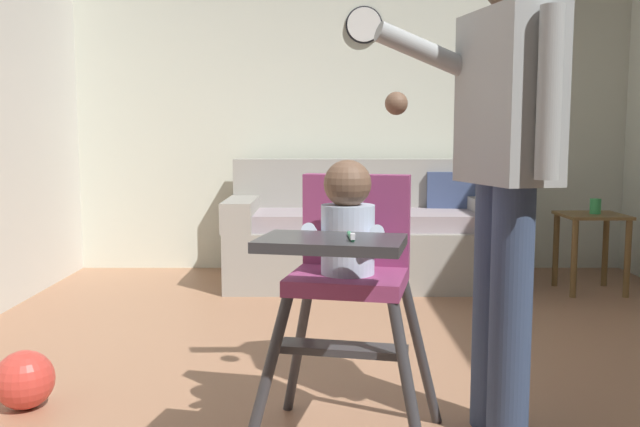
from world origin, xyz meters
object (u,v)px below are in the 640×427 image
object	(u,v)px
adult_standing	(506,169)
side_table	(592,235)
sippy_cup	(596,206)
toy_ball	(26,380)
couch	(365,235)
high_chair	(350,253)
wall_clock	(365,25)

from	to	relation	value
adult_standing	side_table	world-z (taller)	adult_standing
sippy_cup	toy_ball	bearing A→B (deg)	-146.26
couch	adult_standing	bearing A→B (deg)	6.97
high_chair	wall_clock	world-z (taller)	wall_clock
couch	toy_ball	world-z (taller)	couch
high_chair	toy_ball	distance (m)	1.38
toy_ball	sippy_cup	size ratio (longest dim) A/B	2.23
high_chair	adult_standing	world-z (taller)	adult_standing
sippy_cup	high_chair	bearing A→B (deg)	-126.71
couch	wall_clock	distance (m)	1.60
couch	adult_standing	world-z (taller)	adult_standing
side_table	sippy_cup	bearing A→B (deg)	0.00
wall_clock	couch	bearing A→B (deg)	-92.02
adult_standing	sippy_cup	bearing A→B (deg)	-132.88
adult_standing	side_table	size ratio (longest dim) A/B	3.13
adult_standing	toy_ball	bearing A→B (deg)	-21.02
adult_standing	wall_clock	size ratio (longest dim) A/B	5.87
toy_ball	side_table	xyz separation A→B (m)	(2.91, 1.96, 0.27)
sippy_cup	wall_clock	xyz separation A→B (m)	(-1.48, 0.80, 1.29)
adult_standing	toy_ball	world-z (taller)	adult_standing
high_chair	couch	bearing A→B (deg)	-172.72
side_table	wall_clock	bearing A→B (deg)	151.24
high_chair	adult_standing	distance (m)	0.60
toy_ball	wall_clock	world-z (taller)	wall_clock
toy_ball	adult_standing	bearing A→B (deg)	-6.90
couch	high_chair	distance (m)	2.66
adult_standing	wall_clock	bearing A→B (deg)	-98.58
side_table	wall_clock	size ratio (longest dim) A/B	1.88
high_chair	side_table	distance (m)	2.87
toy_ball	side_table	distance (m)	3.52
high_chair	wall_clock	size ratio (longest dim) A/B	3.48
wall_clock	high_chair	bearing A→B (deg)	-94.41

